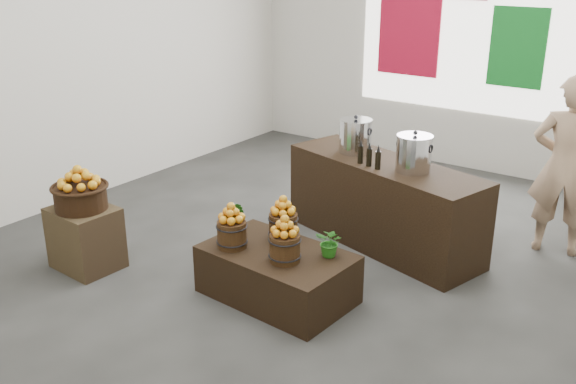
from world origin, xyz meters
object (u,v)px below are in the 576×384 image
Objects in this scene: stock_pot_center at (414,154)px; shopper at (565,166)px; crate at (86,238)px; stock_pot_left at (355,137)px; counter at (384,203)px; display_table at (277,274)px; wicker_basket at (81,198)px.

stock_pot_center is 0.19× the size of shopper.
stock_pot_left reaches higher than crate.
stock_pot_left is at bearing 54.09° from crate.
display_table is at bearing -83.12° from counter.
stock_pot_left is (1.62, 2.23, 0.75)m from crate.
display_table is at bearing -82.96° from stock_pot_left.
crate is at bearing -158.13° from display_table.
stock_pot_left is (-0.42, 0.12, 0.61)m from counter.
crate is at bearing -139.47° from stock_pot_center.
stock_pot_left is at bearing 6.75° from shopper.
stock_pot_left is 0.78m from stock_pot_center.
stock_pot_left reaches higher than wicker_basket.
crate is 2.85m from stock_pot_left.
display_table is 3.01m from shopper.
display_table is at bearing 18.15° from wicker_basket.
shopper is (1.71, 2.38, 0.68)m from display_table.
stock_pot_left is 0.19× the size of shopper.
stock_pot_center reaches higher than display_table.
shopper reaches higher than stock_pot_left.
shopper is (1.91, 0.75, -0.15)m from stock_pot_left.
counter is (0.22, 1.52, 0.22)m from display_table.
stock_pot_left is (1.62, 2.23, 0.34)m from wicker_basket.
shopper is at bearing 40.16° from wicker_basket.
shopper is at bearing 45.26° from counter.
stock_pot_left is at bearing 164.80° from stock_pot_center.
stock_pot_center reaches higher than wicker_basket.
counter is (2.04, 2.12, -0.27)m from wicker_basket.
display_table is at bearing 18.15° from crate.
counter is 6.47× the size of stock_pot_left.
counter is (2.04, 2.12, 0.14)m from crate.
stock_pot_left is 1.00× the size of stock_pot_center.
shopper is (1.49, 0.86, 0.46)m from counter.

